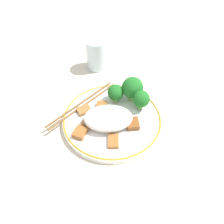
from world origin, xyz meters
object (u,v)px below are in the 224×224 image
(broccoli_back_left, at_px, (141,99))
(broccoli_back_right, at_px, (116,93))
(broccoli_back_center, at_px, (132,88))
(drinking_glass, at_px, (97,54))
(chopsticks, at_px, (82,104))
(plate, at_px, (112,119))

(broccoli_back_left, height_order, broccoli_back_right, broccoli_back_left)
(broccoli_back_center, bearing_deg, drinking_glass, -61.21)
(broccoli_back_left, distance_m, broccoli_back_right, 0.07)
(chopsticks, bearing_deg, broccoli_back_center, -172.18)
(plate, relative_size, drinking_glass, 2.64)
(plate, xyz_separation_m, drinking_glass, (0.04, -0.23, 0.04))
(plate, xyz_separation_m, broccoli_back_left, (-0.07, -0.03, 0.04))
(broccoli_back_left, bearing_deg, broccoli_back_right, -26.84)
(chopsticks, distance_m, drinking_glass, 0.19)
(broccoli_back_center, height_order, broccoli_back_right, broccoli_back_center)
(plate, bearing_deg, broccoli_back_center, -130.23)
(plate, relative_size, chopsticks, 1.42)
(broccoli_back_center, bearing_deg, chopsticks, 7.82)
(chopsticks, bearing_deg, broccoli_back_left, 173.28)
(plate, distance_m, broccoli_back_right, 0.07)
(broccoli_back_center, bearing_deg, broccoli_back_left, 117.02)
(plate, xyz_separation_m, broccoli_back_right, (-0.01, -0.06, 0.03))
(broccoli_back_left, relative_size, drinking_glass, 0.58)
(plate, distance_m, drinking_glass, 0.24)
(broccoli_back_left, bearing_deg, broccoli_back_center, -62.98)
(plate, relative_size, broccoli_back_center, 3.69)
(broccoli_back_center, distance_m, chopsticks, 0.14)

